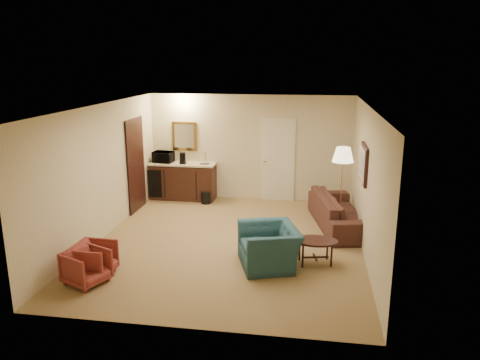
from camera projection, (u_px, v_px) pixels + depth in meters
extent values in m
plane|color=brown|center=(229.00, 243.00, 8.99)|extent=(6.00, 6.00, 0.00)
cube|color=beige|center=(250.00, 148.00, 11.53)|extent=(5.00, 0.02, 2.60)
cube|color=beige|center=(101.00, 172.00, 9.03)|extent=(0.02, 6.00, 2.60)
cube|color=beige|center=(367.00, 182.00, 8.29)|extent=(0.02, 6.00, 2.60)
cube|color=white|center=(228.00, 107.00, 8.34)|extent=(5.00, 6.00, 0.02)
cube|color=beige|center=(278.00, 160.00, 11.47)|extent=(0.82, 0.06, 2.05)
cube|color=black|center=(136.00, 166.00, 10.72)|extent=(0.06, 0.98, 2.10)
cube|color=gold|center=(185.00, 136.00, 11.69)|extent=(0.62, 0.04, 0.72)
cube|color=black|center=(363.00, 164.00, 8.61)|extent=(0.06, 0.90, 0.70)
cube|color=#321910|center=(183.00, 181.00, 11.72)|extent=(1.64, 0.58, 0.92)
imported|color=black|center=(341.00, 206.00, 9.72)|extent=(1.14, 2.40, 0.91)
imported|color=#1F454E|center=(269.00, 240.00, 7.88)|extent=(0.98, 1.22, 0.92)
imported|color=brown|center=(86.00, 265.00, 7.28)|extent=(0.74, 0.76, 0.60)
imported|color=brown|center=(94.00, 258.00, 7.53)|extent=(0.59, 0.62, 0.62)
cube|color=black|center=(315.00, 252.00, 8.02)|extent=(0.84, 0.66, 0.43)
cube|color=gold|center=(341.00, 186.00, 9.80)|extent=(0.48, 0.48, 1.67)
cylinder|color=black|center=(206.00, 198.00, 11.40)|extent=(0.28, 0.28, 0.29)
imported|color=black|center=(163.00, 156.00, 11.65)|extent=(0.52, 0.33, 0.33)
cylinder|color=black|center=(183.00, 158.00, 11.48)|extent=(0.19, 0.19, 0.28)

